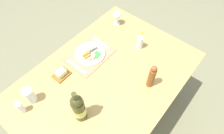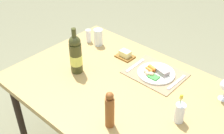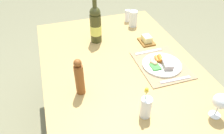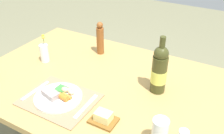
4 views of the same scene
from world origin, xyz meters
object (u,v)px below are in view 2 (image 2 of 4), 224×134
fork (176,82)px  butter_dish (125,55)px  wine_bottle (76,55)px  pepper_mill (110,110)px  knife (135,65)px  flower_vase (180,112)px  salt_shaker (89,36)px  water_tumbler (98,38)px  dining_table (122,93)px  dinner_plate (156,73)px

fork → butter_dish: bearing=0.2°
wine_bottle → pepper_mill: bearing=156.6°
wine_bottle → knife: bearing=-130.0°
fork → knife: bearing=7.0°
flower_vase → salt_shaker: flower_vase is taller
salt_shaker → wine_bottle: wine_bottle is taller
fork → water_tumbler: 0.74m
flower_vase → salt_shaker: size_ratio=1.83×
knife → wine_bottle: size_ratio=0.61×
dining_table → salt_shaker: 0.65m
pepper_mill → wine_bottle: wine_bottle is taller
salt_shaker → wine_bottle: bearing=124.6°
knife → pepper_mill: pepper_mill is taller
dinner_plate → fork: size_ratio=1.29×
dinner_plate → wine_bottle: size_ratio=0.77×
dining_table → fork: size_ratio=7.40×
dining_table → flower_vase: (-0.43, 0.02, 0.12)m
fork → water_tumbler: (0.73, -0.01, 0.05)m
water_tumbler → wine_bottle: size_ratio=0.41×
salt_shaker → knife: bearing=177.3°
butter_dish → dinner_plate: bearing=174.5°
knife → wine_bottle: bearing=48.7°
knife → salt_shaker: salt_shaker is taller
flower_vase → pepper_mill: size_ratio=0.83×
dinner_plate → knife: 0.17m
dinner_plate → butter_dish: (0.30, -0.03, 0.00)m
dining_table → salt_shaker: (0.58, -0.26, 0.11)m
knife → wine_bottle: 0.44m
dinner_plate → flower_vase: size_ratio=1.32×
butter_dish → water_tumbler: bearing=0.3°
pepper_mill → wine_bottle: (0.51, -0.22, 0.02)m
water_tumbler → fork: bearing=179.0°
dining_table → butter_dish: bearing=-53.4°
dining_table → dinner_plate: size_ratio=5.76×
water_tumbler → pepper_mill: (-0.66, 0.58, 0.05)m
water_tumbler → wine_bottle: wine_bottle is taller
salt_shaker → wine_bottle: size_ratio=0.32×
butter_dish → flower_vase: 0.71m
butter_dish → water_tumbler: size_ratio=0.96×
flower_vase → pepper_mill: bearing=46.9°
dining_table → flower_vase: flower_vase is taller
knife → water_tumbler: size_ratio=1.50×
fork → dinner_plate: bearing=7.5°
dining_table → wine_bottle: size_ratio=4.45×
dinner_plate → knife: dinner_plate is taller
fork → flower_vase: 0.35m
butter_dish → pepper_mill: 0.70m
fork → dining_table: bearing=49.6°
flower_vase → dining_table: bearing=-2.5°
fork → wine_bottle: bearing=32.4°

